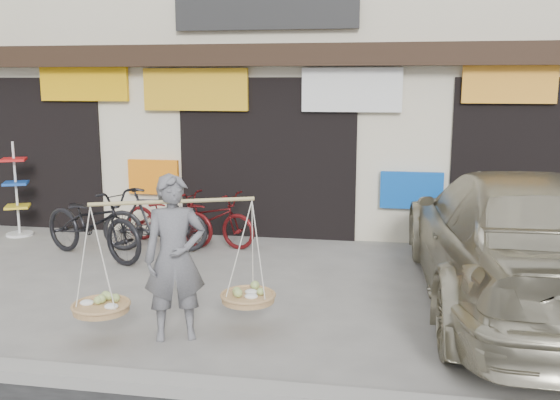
% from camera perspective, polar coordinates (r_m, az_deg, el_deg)
% --- Properties ---
extents(ground, '(70.00, 70.00, 0.00)m').
position_cam_1_polar(ground, '(7.52, -6.48, -9.80)').
color(ground, gray).
rests_on(ground, ground).
extents(kerb, '(70.00, 0.25, 0.12)m').
position_cam_1_polar(kerb, '(5.77, -12.39, -16.00)').
color(kerb, gray).
rests_on(kerb, ground).
extents(shophouse_block, '(14.00, 6.32, 7.00)m').
position_cam_1_polar(shophouse_block, '(13.33, 1.32, 14.30)').
color(shophouse_block, beige).
rests_on(shophouse_block, ground).
extents(street_vendor, '(1.96, 1.11, 1.72)m').
position_cam_1_polar(street_vendor, '(6.50, -9.58, -5.78)').
color(street_vendor, slate).
rests_on(street_vendor, ground).
extents(bike_0, '(2.20, 1.52, 1.09)m').
position_cam_1_polar(bike_0, '(9.77, -16.75, -2.00)').
color(bike_0, black).
rests_on(bike_0, ground).
extents(bike_1, '(1.72, 0.61, 1.01)m').
position_cam_1_polar(bike_1, '(9.92, -11.41, -1.82)').
color(bike_1, black).
rests_on(bike_1, ground).
extents(bike_2, '(1.81, 1.04, 0.90)m').
position_cam_1_polar(bike_2, '(10.19, -6.57, -1.67)').
color(bike_2, '#4C0D0E').
rests_on(bike_2, ground).
extents(bike_3, '(1.81, 1.04, 0.90)m').
position_cam_1_polar(bike_3, '(10.40, -10.15, -1.51)').
color(bike_3, '#4C0D0E').
rests_on(bike_3, ground).
extents(suv, '(2.54, 5.75, 1.64)m').
position_cam_1_polar(suv, '(7.84, 21.14, -3.34)').
color(suv, '#B2AA8F').
rests_on(suv, ground).
extents(display_rack, '(0.51, 0.51, 1.63)m').
position_cam_1_polar(display_rack, '(11.64, -22.92, 0.16)').
color(display_rack, silver).
rests_on(display_rack, ground).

